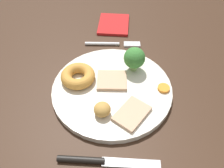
# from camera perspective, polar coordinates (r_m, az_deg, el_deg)

# --- Properties ---
(dining_table) EXTENTS (1.20, 0.84, 0.04)m
(dining_table) POSITION_cam_1_polar(r_m,az_deg,el_deg) (0.57, 2.10, -0.43)
(dining_table) COLOR #382316
(dining_table) RESTS_ON ground
(dinner_plate) EXTENTS (0.27, 0.27, 0.01)m
(dinner_plate) POSITION_cam_1_polar(r_m,az_deg,el_deg) (0.53, -0.00, -1.24)
(dinner_plate) COLOR silver
(dinner_plate) RESTS_ON dining_table
(meat_slice_main) EXTENTS (0.06, 0.07, 0.01)m
(meat_slice_main) POSITION_cam_1_polar(r_m,az_deg,el_deg) (0.54, -0.03, 0.90)
(meat_slice_main) COLOR tan
(meat_slice_main) RESTS_ON dinner_plate
(meat_slice_under) EXTENTS (0.09, 0.09, 0.01)m
(meat_slice_under) POSITION_cam_1_polar(r_m,az_deg,el_deg) (0.48, 4.83, -7.16)
(meat_slice_under) COLOR tan
(meat_slice_under) RESTS_ON dinner_plate
(yorkshire_pudding) EXTENTS (0.08, 0.08, 0.02)m
(yorkshire_pudding) POSITION_cam_1_polar(r_m,az_deg,el_deg) (0.54, -8.26, 1.94)
(yorkshire_pudding) COLOR #C68938
(yorkshire_pudding) RESTS_ON dinner_plate
(roast_potato_left) EXTENTS (0.04, 0.04, 0.03)m
(roast_potato_left) POSITION_cam_1_polar(r_m,az_deg,el_deg) (0.47, -2.40, -6.19)
(roast_potato_left) COLOR #BC8C42
(roast_potato_left) RESTS_ON dinner_plate
(carrot_coin_front) EXTENTS (0.03, 0.03, 0.01)m
(carrot_coin_front) POSITION_cam_1_polar(r_m,az_deg,el_deg) (0.53, 12.43, -1.00)
(carrot_coin_front) COLOR orange
(carrot_coin_front) RESTS_ON dinner_plate
(broccoli_floret) EXTENTS (0.05, 0.05, 0.06)m
(broccoli_floret) POSITION_cam_1_polar(r_m,az_deg,el_deg) (0.55, 5.46, 6.25)
(broccoli_floret) COLOR #8CB766
(broccoli_floret) RESTS_ON dinner_plate
(fork) EXTENTS (0.02, 0.15, 0.01)m
(fork) POSITION_cam_1_polar(r_m,az_deg,el_deg) (0.66, 0.61, 9.69)
(fork) COLOR silver
(fork) RESTS_ON dining_table
(knife) EXTENTS (0.02, 0.19, 0.01)m
(knife) POSITION_cam_1_polar(r_m,az_deg,el_deg) (0.44, -3.10, -18.17)
(knife) COLOR black
(knife) RESTS_ON dining_table
(folded_napkin) EXTENTS (0.12, 0.10, 0.01)m
(folded_napkin) POSITION_cam_1_polar(r_m,az_deg,el_deg) (0.74, 0.41, 14.29)
(folded_napkin) COLOR red
(folded_napkin) RESTS_ON dining_table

